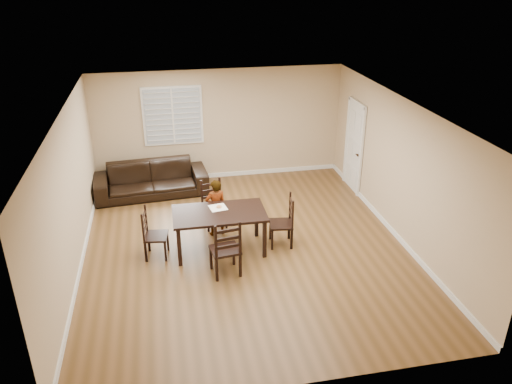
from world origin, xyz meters
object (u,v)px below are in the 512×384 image
donut (219,206)px  chair_near (212,204)px  chair_right (287,223)px  dining_table (219,216)px  chair_left (150,235)px  child (216,208)px  chair_far (227,252)px  sofa (151,180)px

donut → chair_near: bearing=92.4°
chair_right → dining_table: bearing=-83.9°
chair_near → chair_left: size_ratio=1.01×
dining_table → donut: size_ratio=16.73×
chair_right → child: bearing=-109.3°
chair_far → chair_right: 1.54m
chair_far → donut: size_ratio=10.50×
chair_right → donut: chair_right is taller
dining_table → chair_right: chair_right is taller
chair_far → chair_left: chair_far is taller
dining_table → child: size_ratio=1.46×
dining_table → chair_left: chair_left is taller
chair_left → donut: bearing=-74.6°
chair_near → sofa: chair_near is taller
donut → child: bearing=92.3°
chair_right → chair_near: bearing=-122.8°
dining_table → chair_near: 1.10m
chair_near → donut: bearing=-98.8°
chair_near → chair_right: 1.70m
child → donut: child is taller
chair_near → chair_far: bearing=-100.5°
child → chair_left: bearing=12.0°
chair_left → chair_right: 2.56m
sofa → chair_far: bearing=-75.5°
chair_right → child: (-1.28, 0.64, 0.13)m
chair_left → sofa: (0.04, 2.74, -0.07)m
chair_far → chair_right: (1.27, 0.87, -0.03)m
chair_left → child: size_ratio=0.83×
sofa → donut: bearing=-68.2°
chair_near → chair_left: bearing=-151.8°
chair_left → donut: chair_left is taller
chair_right → donut: 1.33m
chair_right → donut: (-1.26, 0.22, 0.36)m
chair_left → child: bearing=-57.2°
chair_left → sofa: 2.74m
chair_near → chair_left: 1.64m
chair_near → sofa: (-1.23, 1.70, -0.07)m
donut → sofa: (-1.26, 2.58, -0.45)m
chair_left → dining_table: bearing=-83.0°
chair_far → chair_right: chair_far is taller
child → sofa: 2.49m
chair_right → chair_far: bearing=-48.2°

